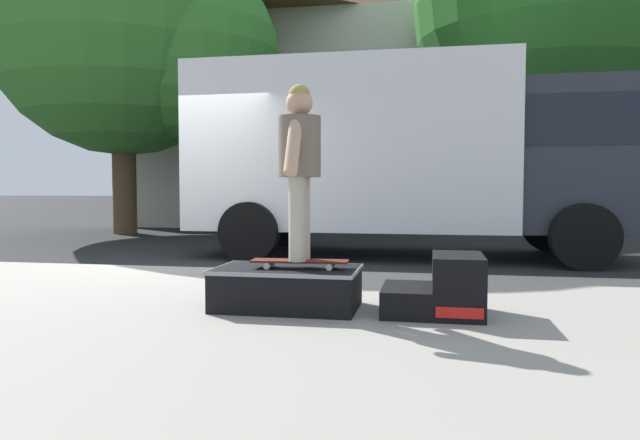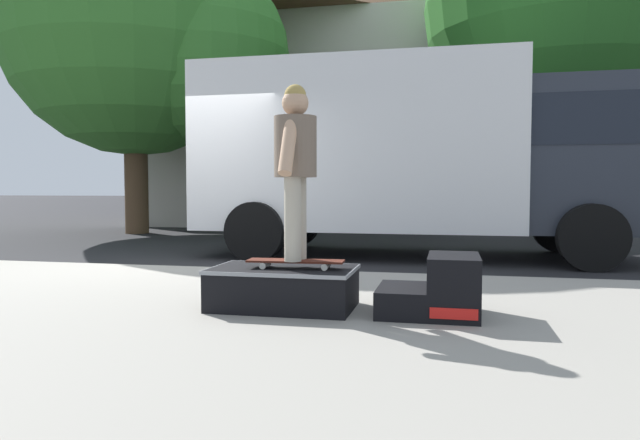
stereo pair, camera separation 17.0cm
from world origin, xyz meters
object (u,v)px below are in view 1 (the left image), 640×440
Objects in this scene: skate_box at (287,286)px; street_tree_main at (136,29)px; skater_kid at (300,157)px; kicker_ramp at (442,290)px; street_tree_neighbour at (562,13)px; box_truck at (413,151)px; skateboard at (300,262)px.

skate_box is 11.10m from street_tree_main.
kicker_ramp is at bearing 1.70° from skater_kid.
skater_kid is at bearing -54.95° from street_tree_main.
street_tree_main is at bearing -173.09° from street_tree_neighbour.
box_truck is 6.52m from street_tree_neighbour.
street_tree_main reaches higher than skater_kid.
box_truck is (0.75, 4.92, 0.35)m from skater_kid.
skater_kid is 0.17× the size of street_tree_neighbour.
skateboard is (-1.12, -0.03, 0.20)m from kicker_ramp.
street_tree_neighbour is at bearing 67.03° from skate_box.
kicker_ramp is 0.09× the size of street_tree_neighbour.
street_tree_neighbour is at bearing 67.68° from skateboard.
skater_kid is 10.96m from street_tree_neighbour.
skater_kid is (0.00, -0.00, 0.84)m from skateboard.
skater_kid is at bearing -98.62° from box_truck.
skate_box is 1.51× the size of kicker_ramp.
street_tree_main is at bearing 130.01° from kicker_ramp.
skater_kid is 0.20× the size of box_truck.
box_truck is at bearing -27.45° from street_tree_main.
street_tree_main is 9.85m from street_tree_neighbour.
street_tree_neighbour reaches higher than box_truck.
box_truck is at bearing 94.42° from kicker_ramp.
skate_box is at bearing 163.11° from skater_kid.
street_tree_main is at bearing 124.65° from skate_box.
skater_kid is 0.17× the size of street_tree_main.
skateboard is at bearing 90.00° from skater_kid.
skateboard is (0.11, -0.03, 0.21)m from skate_box.
kicker_ramp reaches higher than skate_box.
skater_kid is (-1.12, -0.03, 1.03)m from kicker_ramp.
skater_kid reaches higher than skateboard.
skate_box is 5.16m from box_truck.
street_tree_neighbour is at bearing 55.52° from box_truck.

